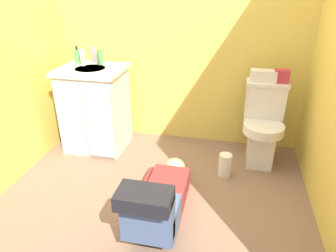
% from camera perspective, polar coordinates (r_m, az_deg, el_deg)
% --- Properties ---
extents(ground_plane, '(2.91, 3.08, 0.04)m').
position_cam_1_polar(ground_plane, '(2.51, -2.66, -13.26)').
color(ground_plane, '#846452').
extents(wall_back, '(2.57, 0.08, 2.40)m').
position_cam_1_polar(wall_back, '(3.02, 2.32, 18.96)').
color(wall_back, '#E0C352').
rests_on(wall_back, ground_plane).
extents(toilet, '(0.36, 0.46, 0.75)m').
position_cam_1_polar(toilet, '(2.88, 17.27, 0.15)').
color(toilet, silver).
rests_on(toilet, ground_plane).
extents(vanity_cabinet, '(0.60, 0.53, 0.82)m').
position_cam_1_polar(vanity_cabinet, '(3.08, -13.38, 3.30)').
color(vanity_cabinet, silver).
rests_on(vanity_cabinet, ground_plane).
extents(faucet, '(0.02, 0.02, 0.10)m').
position_cam_1_polar(faucet, '(3.07, -13.16, 12.16)').
color(faucet, silver).
rests_on(faucet, vanity_cabinet).
extents(person_plumber, '(0.39, 1.06, 0.52)m').
position_cam_1_polar(person_plumber, '(2.18, -1.57, -13.54)').
color(person_plumber, maroon).
rests_on(person_plumber, ground_plane).
extents(tissue_box, '(0.22, 0.11, 0.10)m').
position_cam_1_polar(tissue_box, '(2.82, 17.40, 8.98)').
color(tissue_box, silver).
rests_on(tissue_box, toilet).
extents(toiletry_bag, '(0.12, 0.09, 0.11)m').
position_cam_1_polar(toiletry_bag, '(2.83, 20.45, 8.73)').
color(toiletry_bag, '#B22D3F').
rests_on(toiletry_bag, toilet).
extents(soap_dispenser, '(0.06, 0.06, 0.17)m').
position_cam_1_polar(soap_dispenser, '(3.13, -16.58, 12.38)').
color(soap_dispenser, '#499C53').
rests_on(soap_dispenser, vanity_cabinet).
extents(bottle_clear, '(0.05, 0.05, 0.15)m').
position_cam_1_polar(bottle_clear, '(3.03, -15.69, 12.23)').
color(bottle_clear, silver).
rests_on(bottle_clear, vanity_cabinet).
extents(bottle_pink, '(0.05, 0.05, 0.15)m').
position_cam_1_polar(bottle_pink, '(3.09, -13.72, 12.71)').
color(bottle_pink, pink).
rests_on(bottle_pink, vanity_cabinet).
extents(bottle_green, '(0.06, 0.06, 0.14)m').
position_cam_1_polar(bottle_green, '(3.03, -12.53, 12.48)').
color(bottle_green, '#529C51').
rests_on(bottle_green, vanity_cabinet).
extents(paper_towel_roll, '(0.11, 0.11, 0.21)m').
position_cam_1_polar(paper_towel_roll, '(2.71, 10.60, -7.18)').
color(paper_towel_roll, white).
rests_on(paper_towel_roll, ground_plane).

